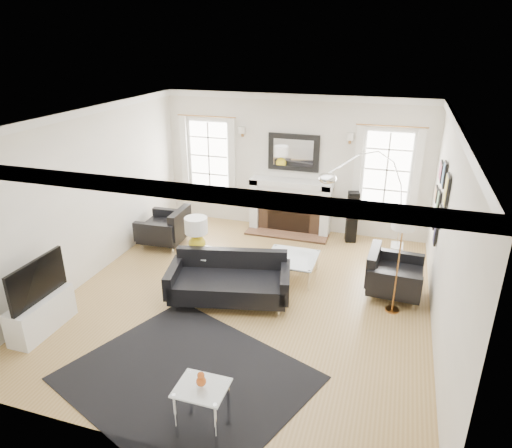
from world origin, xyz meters
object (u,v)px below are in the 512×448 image
(sofa, at_px, (230,281))
(armchair_right, at_px, (391,275))
(fireplace, at_px, (290,207))
(coffee_table, at_px, (292,259))
(armchair_left, at_px, (166,228))
(gourd_lamp, at_px, (196,232))
(arc_floor_lamp, at_px, (366,202))

(sofa, xyz_separation_m, armchair_right, (2.38, 0.90, 0.02))
(fireplace, bearing_deg, sofa, -94.65)
(armchair_right, bearing_deg, coffee_table, 176.59)
(armchair_left, distance_m, armchair_right, 4.32)
(sofa, height_order, gourd_lamp, gourd_lamp)
(gourd_lamp, distance_m, arc_floor_lamp, 2.98)
(armchair_right, relative_size, gourd_lamp, 1.61)
(armchair_left, bearing_deg, coffee_table, -11.51)
(fireplace, bearing_deg, gourd_lamp, -110.00)
(sofa, xyz_separation_m, gourd_lamp, (-0.70, 0.37, 0.57))
(gourd_lamp, relative_size, arc_floor_lamp, 0.28)
(gourd_lamp, bearing_deg, sofa, -28.14)
(armchair_right, height_order, coffee_table, armchair_right)
(armchair_right, bearing_deg, arc_floor_lamp, 117.87)
(fireplace, xyz_separation_m, gourd_lamp, (-0.94, -2.58, 0.36))
(gourd_lamp, height_order, arc_floor_lamp, arc_floor_lamp)
(armchair_left, height_order, coffee_table, armchair_left)
(coffee_table, relative_size, gourd_lamp, 1.41)
(armchair_left, bearing_deg, arc_floor_lamp, 6.41)
(sofa, xyz_separation_m, armchair_left, (-1.90, 1.54, 0.02))
(armchair_right, xyz_separation_m, gourd_lamp, (-3.07, -0.53, 0.56))
(coffee_table, xyz_separation_m, gourd_lamp, (-1.44, -0.63, 0.56))
(fireplace, xyz_separation_m, coffee_table, (0.50, -1.95, -0.20))
(sofa, height_order, armchair_right, armchair_right)
(sofa, distance_m, armchair_right, 2.54)
(fireplace, bearing_deg, armchair_left, -146.55)
(gourd_lamp, bearing_deg, arc_floor_lamp, 32.12)
(fireplace, relative_size, armchair_right, 1.77)
(fireplace, height_order, sofa, fireplace)
(arc_floor_lamp, bearing_deg, fireplace, 147.84)
(armchair_right, distance_m, coffee_table, 1.64)
(armchair_right, bearing_deg, sofa, -159.22)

